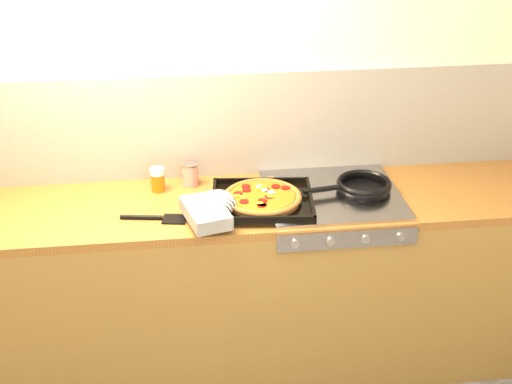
{
  "coord_description": "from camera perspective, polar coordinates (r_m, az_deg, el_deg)",
  "views": [
    {
      "loc": [
        -0.25,
        -1.71,
        2.36
      ],
      "look_at": [
        0.1,
        1.08,
        0.95
      ],
      "focal_mm": 50.0,
      "sensor_mm": 36.0,
      "label": 1
    }
  ],
  "objects": [
    {
      "name": "counter_run",
      "position": [
        3.4,
        -1.72,
        -7.49
      ],
      "size": [
        3.2,
        0.62,
        0.9
      ],
      "color": "olive",
      "rests_on": "ground"
    },
    {
      "name": "room_shell",
      "position": [
        3.33,
        -2.38,
        5.34
      ],
      "size": [
        3.2,
        3.2,
        3.2
      ],
      "color": "white",
      "rests_on": "ground"
    },
    {
      "name": "stovetop",
      "position": [
        3.24,
        6.11,
        -0.21
      ],
      "size": [
        0.6,
        0.56,
        0.02
      ],
      "primitive_type": "cube",
      "color": "#9E9FA4",
      "rests_on": "counter_run"
    },
    {
      "name": "black_spatula",
      "position": [
        3.05,
        -8.08,
        -2.07
      ],
      "size": [
        0.29,
        0.1,
        0.02
      ],
      "color": "black",
      "rests_on": "counter_run"
    },
    {
      "name": "frying_pan",
      "position": [
        3.26,
        8.53,
        0.49
      ],
      "size": [
        0.43,
        0.29,
        0.04
      ],
      "color": "black",
      "rests_on": "stovetop"
    },
    {
      "name": "wooden_spoon",
      "position": [
        3.32,
        -0.24,
        0.73
      ],
      "size": [
        0.29,
        0.13,
        0.02
      ],
      "color": "#A57446",
      "rests_on": "counter_run"
    },
    {
      "name": "juice_glass",
      "position": [
        3.27,
        -7.87,
        1.01
      ],
      "size": [
        0.09,
        0.09,
        0.11
      ],
      "color": "#CB570B",
      "rests_on": "counter_run"
    },
    {
      "name": "tomato_can",
      "position": [
        3.31,
        -5.3,
        1.4
      ],
      "size": [
        0.1,
        0.1,
        0.11
      ],
      "color": "#B00E0E",
      "rests_on": "counter_run"
    },
    {
      "name": "pizza_on_tray",
      "position": [
        3.07,
        -0.74,
        -0.76
      ],
      "size": [
        0.6,
        0.49,
        0.07
      ],
      "color": "black",
      "rests_on": "stovetop"
    }
  ]
}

